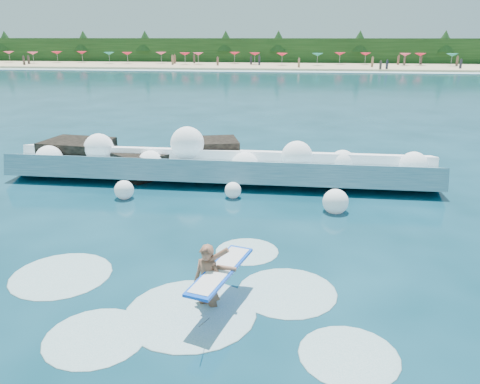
{
  "coord_description": "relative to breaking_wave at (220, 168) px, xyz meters",
  "views": [
    {
      "loc": [
        3.12,
        -10.59,
        5.45
      ],
      "look_at": [
        1.5,
        2.0,
        1.2
      ],
      "focal_mm": 35.0,
      "sensor_mm": 36.0,
      "label": 1
    }
  ],
  "objects": [
    {
      "name": "beach_umbrellas",
      "position": [
        -0.01,
        72.66,
        1.75
      ],
      "size": [
        112.49,
        6.57,
        0.5
      ],
      "color": "#D83F61",
      "rests_on": "ground"
    },
    {
      "name": "beach",
      "position": [
        -0.04,
        71.02,
        -0.3
      ],
      "size": [
        140.0,
        20.0,
        0.4
      ],
      "primitive_type": "cube",
      "color": "tan",
      "rests_on": "ground"
    },
    {
      "name": "wet_band",
      "position": [
        -0.04,
        60.02,
        -0.46
      ],
      "size": [
        140.0,
        5.0,
        0.08
      ],
      "primitive_type": "cube",
      "color": "silver",
      "rests_on": "ground"
    },
    {
      "name": "breaking_wave",
      "position": [
        0.0,
        0.0,
        0.0
      ],
      "size": [
        16.57,
        2.65,
        1.43
      ],
      "color": "teal",
      "rests_on": "ground"
    },
    {
      "name": "beachgoers",
      "position": [
        -2.87,
        68.46,
        0.58
      ],
      "size": [
        103.11,
        13.34,
        1.91
      ],
      "color": "#3F332D",
      "rests_on": "ground"
    },
    {
      "name": "rock_cluster",
      "position": [
        -3.69,
        0.9,
        -0.0
      ],
      "size": [
        8.48,
        3.62,
        1.57
      ],
      "color": "black",
      "rests_on": "ground"
    },
    {
      "name": "wave_spray",
      "position": [
        -0.21,
        -0.16,
        0.41
      ],
      "size": [
        15.34,
        4.47,
        2.12
      ],
      "color": "white",
      "rests_on": "ground"
    },
    {
      "name": "surfer_with_board",
      "position": [
        1.37,
        -9.12,
        0.13
      ],
      "size": [
        1.19,
        2.9,
        1.71
      ],
      "color": "brown",
      "rests_on": "ground"
    },
    {
      "name": "treeline",
      "position": [
        -0.04,
        81.02,
        2.0
      ],
      "size": [
        140.0,
        4.0,
        5.0
      ],
      "primitive_type": "cube",
      "color": "black",
      "rests_on": "ground"
    },
    {
      "name": "surf_foam",
      "position": [
        0.77,
        -8.94,
        -0.5
      ],
      "size": [
        8.69,
        5.92,
        0.14
      ],
      "color": "silver",
      "rests_on": "ground"
    },
    {
      "name": "ground",
      "position": [
        -0.04,
        -6.98,
        -0.5
      ],
      "size": [
        200.0,
        200.0,
        0.0
      ],
      "primitive_type": "plane",
      "color": "#072C39",
      "rests_on": "ground"
    }
  ]
}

